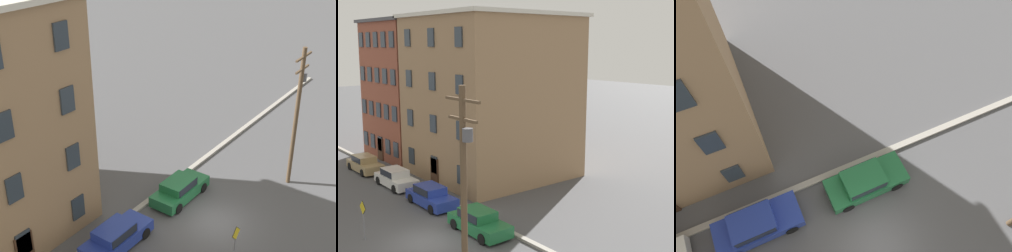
# 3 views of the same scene
# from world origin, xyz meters

# --- Properties ---
(ground_plane) EXTENTS (200.00, 200.00, 0.00)m
(ground_plane) POSITION_xyz_m (0.00, 0.00, 0.00)
(ground_plane) COLOR #4C4C4F
(kerb_strip) EXTENTS (56.00, 0.36, 0.16)m
(kerb_strip) POSITION_xyz_m (0.00, 4.50, 0.08)
(kerb_strip) COLOR #9E998E
(kerb_strip) RESTS_ON ground_plane
(car_blue) EXTENTS (4.40, 1.92, 1.43)m
(car_blue) POSITION_xyz_m (-5.16, 3.29, 0.75)
(car_blue) COLOR #233899
(car_blue) RESTS_ON ground_plane
(car_green) EXTENTS (4.40, 1.92, 1.43)m
(car_green) POSITION_xyz_m (0.84, 3.12, 0.75)
(car_green) COLOR #1E6638
(car_green) RESTS_ON ground_plane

